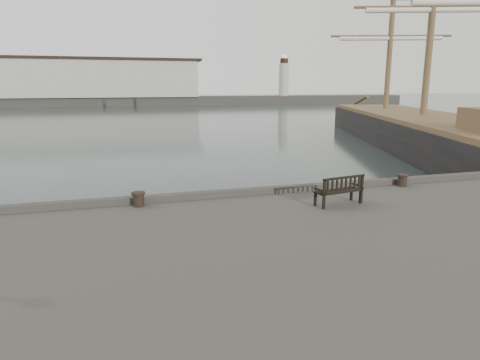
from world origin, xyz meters
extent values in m
plane|color=black|center=(0.00, 0.00, 0.00)|extent=(400.00, 400.00, 0.00)
cube|color=#383530|center=(0.00, 92.00, 1.00)|extent=(140.00, 8.00, 2.00)
cube|color=#99958D|center=(-8.00, 92.00, 6.00)|extent=(46.00, 9.00, 8.00)
cube|color=black|center=(-8.00, 92.00, 10.30)|extent=(48.00, 9.50, 0.60)
cylinder|color=#99958D|center=(38.00, 92.00, 6.00)|extent=(2.40, 2.40, 8.00)
sphere|color=silver|center=(38.00, 92.00, 11.40)|extent=(1.61, 1.61, 1.61)
cube|color=black|center=(1.53, -1.84, 1.93)|extent=(1.42, 0.70, 0.03)
cube|color=black|center=(1.56, -2.04, 2.14)|extent=(1.35, 0.29, 0.41)
cube|color=black|center=(1.53, -1.84, 1.75)|extent=(1.33, 0.62, 0.37)
cylinder|color=black|center=(-3.67, -0.50, 1.75)|extent=(0.42, 0.42, 0.38)
cylinder|color=black|center=(4.56, -0.50, 1.75)|extent=(0.45, 0.45, 0.38)
cube|color=black|center=(18.90, 16.25, 0.36)|extent=(18.45, 36.36, 3.60)
cube|color=brown|center=(18.90, 16.25, 2.31)|extent=(17.87, 35.56, 0.30)
cylinder|color=brown|center=(22.16, 25.78, 12.44)|extent=(0.50, 0.50, 20.57)
camera|label=1|loc=(-4.18, -11.81, 4.73)|focal=32.00mm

